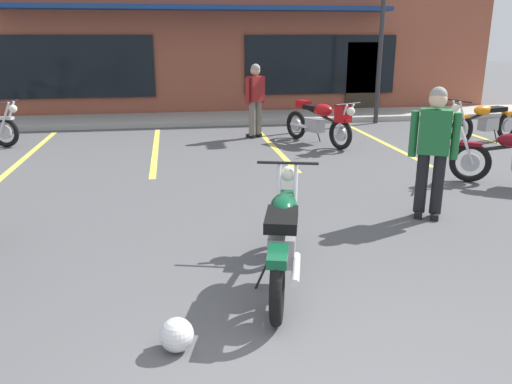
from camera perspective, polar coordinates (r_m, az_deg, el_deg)
The scene contains 11 objects.
ground_plane at distance 6.61m, azimuth -1.11°, elevation -3.17°, with size 80.00×80.00×0.00m, color #515154.
sidewalk_kerb at distance 14.55m, azimuth -5.82°, elevation 8.09°, with size 22.00×1.80×0.14m, color #A8A59E.
brick_storefront_building at distance 18.07m, azimuth -6.79°, elevation 15.61°, with size 17.99×6.44×3.81m.
painted_stall_lines at distance 11.02m, azimuth -4.58°, elevation 4.97°, with size 12.56×4.80×0.01m.
motorcycle_foreground_classic at distance 4.85m, azimuth 2.99°, elevation -4.94°, with size 0.88×2.07×0.98m.
motorcycle_silver_naked at distance 12.51m, azimuth 24.04°, elevation 7.13°, with size 2.05×0.96×0.98m.
motorcycle_blue_standard at distance 11.25m, azimuth 7.21°, elevation 7.85°, with size 1.19×1.95×0.98m.
person_in_shorts_foreground at distance 11.94m, azimuth -0.09°, elevation 10.55°, with size 0.54×0.44×1.68m.
person_near_building at distance 6.86m, azimuth 19.04°, elevation 4.92°, with size 0.58×0.40×1.68m.
helmet_on_pavement at distance 4.02m, azimuth -8.78°, elevation -15.34°, with size 0.26×0.26×0.26m.
parking_lot_lamp_post at distance 14.27m, azimuth 14.13°, elevation 19.93°, with size 0.24×0.76×4.84m.
Camera 1 is at (-0.88, -2.24, 2.26)m, focal length 36.14 mm.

